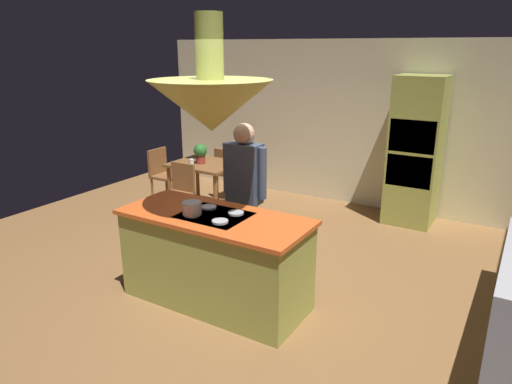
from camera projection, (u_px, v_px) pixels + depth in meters
The scene contains 14 objects.
ground at pixel (228, 292), 4.82m from camera, with size 8.16×8.16×0.00m, color olive.
wall_back at pixel (351, 124), 7.25m from camera, with size 6.80×0.10×2.55m, color beige.
kitchen_island at pixel (216, 259), 4.52m from camera, with size 1.86×0.80×0.94m.
oven_tower at pixel (415, 152), 6.45m from camera, with size 0.66×0.62×2.08m.
dining_table at pixel (205, 170), 7.02m from camera, with size 0.98×0.80×0.76m.
person_at_island at pixel (245, 190), 4.96m from camera, with size 0.53×0.23×1.69m.
range_hood at pixel (211, 103), 4.06m from camera, with size 1.10×1.10×1.00m.
pendant_light_over_table at pixel (203, 88), 6.65m from camera, with size 0.32×0.32×0.82m.
chair_facing_island at pixel (179, 190), 6.55m from camera, with size 0.40×0.40×0.87m.
chair_by_back_wall at pixel (229, 170), 7.57m from camera, with size 0.40×0.40×0.87m.
chair_at_corner at pixel (163, 172), 7.49m from camera, with size 0.40×0.40×0.87m.
potted_plant_on_table at pixel (200, 153), 6.90m from camera, with size 0.20×0.20×0.30m.
cup_on_table at pixel (191, 162), 6.85m from camera, with size 0.07×0.07×0.09m, color white.
cooking_pot_on_cooktop at pixel (192, 208), 4.33m from camera, with size 0.18×0.18×0.12m, color #B2B2B7.
Camera 1 is at (2.46, -3.52, 2.45)m, focal length 32.53 mm.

